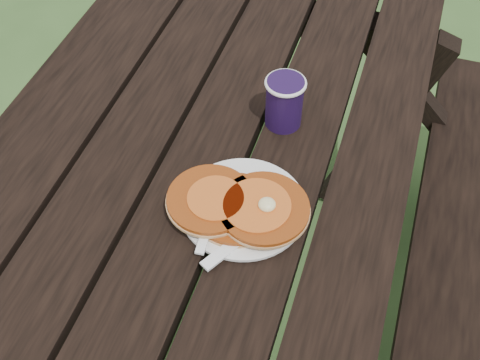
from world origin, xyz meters
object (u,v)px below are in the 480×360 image
(pancake_stack, at_px, (239,206))
(coffee_cup, at_px, (284,100))
(picnic_table, at_px, (204,284))
(plate, at_px, (243,208))

(pancake_stack, bearing_deg, coffee_cup, 87.02)
(picnic_table, relative_size, coffee_cup, 17.25)
(plate, bearing_deg, pancake_stack, -108.85)
(picnic_table, xyz_separation_m, plate, (0.11, -0.04, 0.39))
(plate, bearing_deg, coffee_cup, 87.86)
(picnic_table, height_order, plate, plate)
(picnic_table, height_order, pancake_stack, pancake_stack)
(picnic_table, relative_size, plate, 8.45)
(plate, relative_size, pancake_stack, 0.87)
(picnic_table, distance_m, pancake_stack, 0.42)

